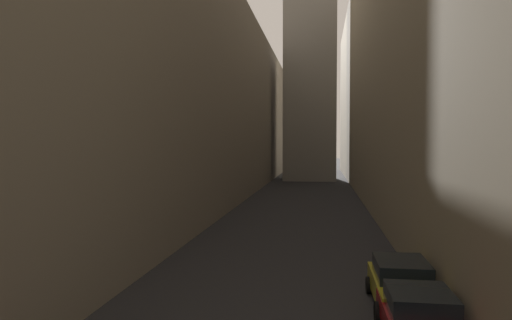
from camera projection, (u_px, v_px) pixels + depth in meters
ground_plane at (302, 203)px, 43.23m from camera, size 264.00×264.00×0.00m
building_block_left at (175, 101)px, 46.61m from camera, size 14.22×108.00×19.27m
building_block_right at (421, 61)px, 43.26m from camera, size 10.51×108.00×25.92m
parked_car_right_third at (419, 316)px, 12.75m from camera, size 2.05×3.96×1.50m
parked_car_right_far at (402, 284)px, 15.57m from camera, size 2.02×4.34×1.59m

